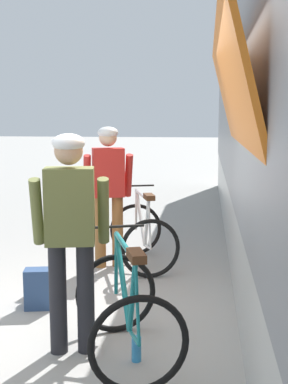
% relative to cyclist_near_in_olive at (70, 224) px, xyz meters
% --- Properties ---
extents(ground_plane, '(80.00, 80.00, 0.00)m').
position_rel_cyclist_near_in_olive_xyz_m(ground_plane, '(0.07, 0.26, -1.05)').
color(ground_plane, '#A09E99').
extents(cyclist_near_in_olive, '(0.65, 0.39, 1.76)m').
position_rel_cyclist_near_in_olive_xyz_m(cyclist_near_in_olive, '(0.00, 0.00, 0.00)').
color(cyclist_near_in_olive, '#232328').
rests_on(cyclist_near_in_olive, ground).
extents(cyclist_far_in_red, '(0.66, 0.44, 1.76)m').
position_rel_cyclist_near_in_olive_xyz_m(cyclist_far_in_red, '(-0.15, 2.33, 0.00)').
color(cyclist_far_in_red, '#935B2D').
rests_on(cyclist_far_in_red, ground).
extents(bicycle_near_teal, '(1.02, 1.24, 0.99)m').
position_rel_cyclist_near_in_olive_xyz_m(bicycle_near_teal, '(0.45, -0.08, -0.65)').
color(bicycle_near_teal, black).
rests_on(bicycle_near_teal, ground).
extents(bicycle_far_white, '(1.00, 1.24, 0.99)m').
position_rel_cyclist_near_in_olive_xyz_m(bicycle_far_white, '(0.27, 2.41, -0.65)').
color(bicycle_far_white, black).
rests_on(bicycle_far_white, ground).
extents(backpack_on_platform, '(0.31, 0.23, 0.40)m').
position_rel_cyclist_near_in_olive_xyz_m(backpack_on_platform, '(-0.57, 0.86, -0.85)').
color(backpack_on_platform, navy).
rests_on(backpack_on_platform, ground).
extents(water_bottle_near_the_bikes, '(0.08, 0.08, 0.20)m').
position_rel_cyclist_near_in_olive_xyz_m(water_bottle_near_the_bikes, '(0.53, -0.10, -0.96)').
color(water_bottle_near_the_bikes, '#338CCC').
rests_on(water_bottle_near_the_bikes, ground).
extents(water_bottle_by_the_backpack, '(0.06, 0.06, 0.21)m').
position_rel_cyclist_near_in_olive_xyz_m(water_bottle_by_the_backpack, '(-0.63, 1.01, -0.95)').
color(water_bottle_by_the_backpack, silver).
rests_on(water_bottle_by_the_backpack, ground).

